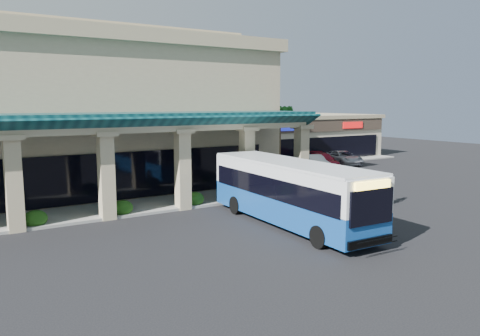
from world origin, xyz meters
TOP-DOWN VIEW (x-y plane):
  - ground at (0.00, 0.00)m, footprint 110.00×110.00m
  - main_building at (-8.00, 16.00)m, footprint 30.80×14.80m
  - arcade at (-8.00, 6.80)m, footprint 30.00×6.20m
  - strip_mall at (18.00, 24.00)m, footprint 22.50×12.50m
  - palm_0 at (8.50, 11.00)m, footprint 2.40×2.40m
  - palm_1 at (9.50, 14.00)m, footprint 2.40×2.40m
  - broadleaf_tree at (7.50, 19.00)m, footprint 2.60×2.60m
  - transit_bus at (0.04, -1.00)m, footprint 3.27×11.89m
  - pedestrian at (8.32, -0.42)m, footprint 0.46×0.70m
  - car_white at (14.35, 13.22)m, footprint 2.62×4.63m
  - car_red at (16.08, 14.02)m, footprint 3.66×5.37m
  - car_gray at (19.42, 14.71)m, footprint 3.23×5.45m

SIDE VIEW (x-z plane):
  - ground at x=0.00m, z-range 0.00..0.00m
  - car_gray at x=19.42m, z-range 0.00..1.42m
  - car_red at x=16.08m, z-range 0.00..1.44m
  - car_white at x=14.35m, z-range 0.00..1.45m
  - pedestrian at x=8.32m, z-range 0.00..1.89m
  - transit_bus at x=0.04m, z-range 0.00..3.29m
  - broadleaf_tree at x=7.50m, z-range 0.00..4.81m
  - strip_mall at x=18.00m, z-range 0.00..4.90m
  - arcade at x=-8.00m, z-range 0.00..5.70m
  - palm_1 at x=9.50m, z-range 0.00..5.80m
  - palm_0 at x=8.50m, z-range 0.00..6.60m
  - main_building at x=-8.00m, z-range 0.00..11.35m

